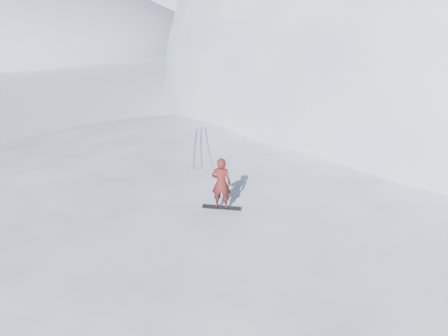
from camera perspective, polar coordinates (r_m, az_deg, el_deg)
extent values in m
plane|color=white|center=(16.40, 0.08, -11.30)|extent=(400.00, 400.00, 0.00)
ellipsoid|color=white|center=(18.87, 4.01, -6.15)|extent=(36.00, 28.00, 4.80)
ellipsoid|color=white|center=(35.69, 19.71, 7.41)|extent=(28.00, 24.00, 18.00)
ellipsoid|color=white|center=(130.34, -13.65, 19.55)|extent=(140.00, 90.00, 36.00)
ellipsoid|color=white|center=(15.69, -15.86, -14.29)|extent=(6.00, 5.40, 0.80)
ellipsoid|color=white|center=(14.51, 20.01, -18.69)|extent=(5.00, 4.50, 0.70)
ellipsoid|color=white|center=(21.75, -3.64, -1.76)|extent=(7.00, 6.30, 1.00)
ellipsoid|color=white|center=(20.54, 21.14, -5.18)|extent=(4.00, 3.60, 0.60)
cube|color=black|center=(14.31, -0.39, -5.62)|extent=(1.39, 0.32, 0.02)
imported|color=maroon|center=(13.86, -0.41, -2.20)|extent=(0.71, 0.49, 1.89)
cube|color=silver|center=(19.99, -4.32, 3.36)|extent=(0.95, 5.94, 0.04)
cube|color=silver|center=(19.94, -3.45, 3.34)|extent=(1.07, 5.92, 0.04)
cube|color=silver|center=(19.89, -2.41, 3.30)|extent=(1.34, 5.87, 0.04)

